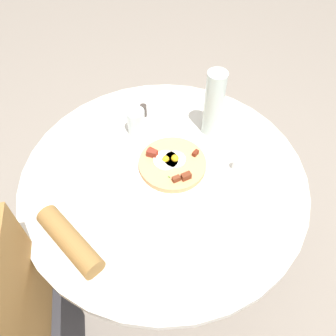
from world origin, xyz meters
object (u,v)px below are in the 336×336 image
(bread_plate, at_px, (109,199))
(fork, at_px, (275,199))
(pepper_shaker, at_px, (143,111))
(dining_table, at_px, (164,200))
(water_glass, at_px, (136,122))
(breakfast_pizza, at_px, (172,163))
(pizza_plate, at_px, (172,167))
(knife, at_px, (267,204))
(water_bottle, at_px, (214,104))
(person_seated, at_px, (12,328))
(salt_shaker, at_px, (236,164))

(bread_plate, relative_size, fork, 0.96)
(pepper_shaker, bearing_deg, dining_table, -174.66)
(pepper_shaker, bearing_deg, fork, -141.99)
(bread_plate, xyz_separation_m, water_glass, (0.30, -0.13, 0.05))
(dining_table, height_order, fork, fork)
(breakfast_pizza, relative_size, water_glass, 2.22)
(pizza_plate, height_order, knife, pizza_plate)
(dining_table, xyz_separation_m, pepper_shaker, (0.32, 0.03, 0.19))
(water_glass, bearing_deg, water_bottle, -97.85)
(bread_plate, bearing_deg, knife, -101.93)
(pizza_plate, relative_size, knife, 1.65)
(dining_table, bearing_deg, pizza_plate, -53.64)
(dining_table, relative_size, person_seated, 0.89)
(breakfast_pizza, xyz_separation_m, salt_shaker, (-0.04, -0.22, -0.00))
(knife, bearing_deg, pizza_plate, 33.38)
(water_glass, relative_size, salt_shaker, 2.31)
(dining_table, distance_m, person_seated, 0.67)
(dining_table, distance_m, water_bottle, 0.42)
(bread_plate, bearing_deg, pizza_plate, -67.05)
(fork, bearing_deg, water_bottle, 0.31)
(breakfast_pizza, height_order, knife, breakfast_pizza)
(person_seated, relative_size, water_glass, 10.44)
(bread_plate, xyz_separation_m, water_bottle, (0.26, -0.42, 0.13))
(bread_plate, bearing_deg, water_glass, -23.53)
(person_seated, distance_m, water_bottle, 1.01)
(pizza_plate, bearing_deg, dining_table, 126.36)
(person_seated, height_order, fork, person_seated)
(person_seated, bearing_deg, water_glass, -38.80)
(pizza_plate, height_order, fork, pizza_plate)
(water_bottle, relative_size, salt_shaker, 5.74)
(dining_table, bearing_deg, bread_plate, 110.09)
(pizza_plate, xyz_separation_m, pepper_shaker, (0.29, 0.07, 0.02))
(knife, bearing_deg, person_seated, 82.46)
(person_seated, distance_m, fork, 0.95)
(breakfast_pizza, height_order, pepper_shaker, breakfast_pizza)
(dining_table, bearing_deg, person_seated, 124.12)
(water_bottle, distance_m, salt_shaker, 0.24)
(water_glass, relative_size, water_bottle, 0.40)
(dining_table, distance_m, pizza_plate, 0.18)
(salt_shaker, distance_m, pepper_shaker, 0.44)
(breakfast_pizza, xyz_separation_m, water_glass, (0.20, 0.10, 0.03))
(person_seated, distance_m, pizza_plate, 0.74)
(breakfast_pizza, relative_size, fork, 1.34)
(bread_plate, relative_size, knife, 0.96)
(fork, distance_m, knife, 0.04)
(pizza_plate, bearing_deg, person_seated, 124.27)
(dining_table, relative_size, water_bottle, 3.75)
(bread_plate, relative_size, water_bottle, 0.64)
(fork, xyz_separation_m, water_glass, (0.40, 0.42, 0.05))
(fork, bearing_deg, dining_table, 44.27)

